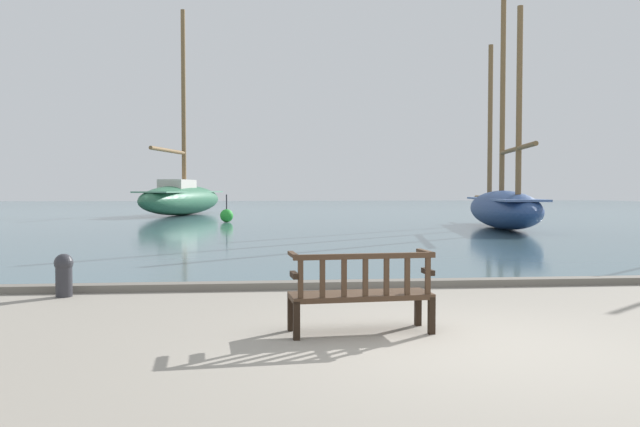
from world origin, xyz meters
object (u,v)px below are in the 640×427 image
Objects in this scene: sailboat_mid_port at (182,198)px; channel_buoy at (227,216)px; mooring_bollard at (64,273)px; sailboat_nearest_starboard at (503,206)px; park_bench at (361,292)px.

sailboat_mid_port is 9.75m from channel_buoy.
sailboat_mid_port is 29.58m from mooring_bollard.
sailboat_nearest_starboard reaches higher than mooring_bollard.
sailboat_mid_port is at bearing 109.14° from channel_buoy.
channel_buoy reaches higher than park_bench.
sailboat_nearest_starboard is 0.87× the size of sailboat_mid_port.
sailboat_nearest_starboard is 20.90m from sailboat_mid_port.
sailboat_nearest_starboard reaches higher than park_bench.
sailboat_mid_port reaches higher than mooring_bollard.
sailboat_mid_port reaches higher than channel_buoy.
sailboat_mid_port is 19.40× the size of mooring_bollard.
park_bench reaches higher than mooring_bollard.
sailboat_mid_port is 9.56× the size of channel_buoy.
sailboat_mid_port is at bearing 100.33° from park_bench.
sailboat_nearest_starboard is at bearing 63.55° from park_bench.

